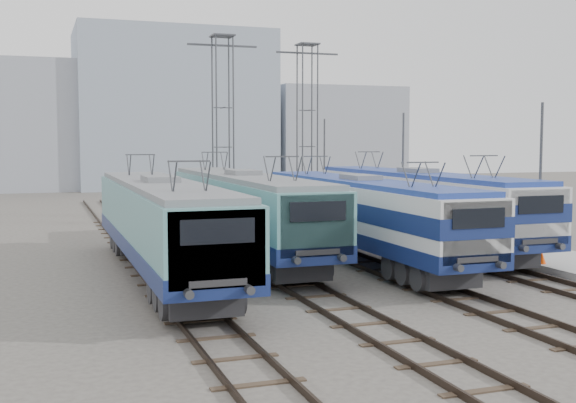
{
  "coord_description": "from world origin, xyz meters",
  "views": [
    {
      "loc": [
        -11.27,
        -22.95,
        5.41
      ],
      "look_at": [
        -0.84,
        7.0,
        2.73
      ],
      "focal_mm": 45.0,
      "sensor_mm": 36.0,
      "label": 1
    }
  ],
  "objects_px": {
    "mast_front": "(540,186)",
    "mast_mid": "(403,174)",
    "locomotive_far_right": "(419,201)",
    "catenary_tower_east": "(307,123)",
    "locomotive_center_left": "(245,207)",
    "locomotive_far_left": "(162,220)",
    "locomotive_center_right": "(362,211)",
    "mast_rear": "(324,167)",
    "catenary_tower_west": "(223,121)",
    "safety_cone": "(542,258)"
  },
  "relations": [
    {
      "from": "mast_front",
      "to": "mast_mid",
      "type": "height_order",
      "value": "same"
    },
    {
      "from": "locomotive_far_right",
      "to": "catenary_tower_east",
      "type": "relative_size",
      "value": 1.57
    },
    {
      "from": "locomotive_center_left",
      "to": "mast_mid",
      "type": "relative_size",
      "value": 2.7
    },
    {
      "from": "locomotive_far_left",
      "to": "mast_front",
      "type": "relative_size",
      "value": 2.68
    },
    {
      "from": "locomotive_center_right",
      "to": "mast_rear",
      "type": "xyz_separation_m",
      "value": [
        6.35,
        20.09,
        1.18
      ]
    },
    {
      "from": "locomotive_far_left",
      "to": "mast_mid",
      "type": "bearing_deg",
      "value": 30.63
    },
    {
      "from": "locomotive_far_left",
      "to": "locomotive_center_right",
      "type": "distance_m",
      "value": 9.06
    },
    {
      "from": "locomotive_center_right",
      "to": "catenary_tower_east",
      "type": "relative_size",
      "value": 1.51
    },
    {
      "from": "catenary_tower_west",
      "to": "mast_front",
      "type": "distance_m",
      "value": 22.0
    },
    {
      "from": "locomotive_far_left",
      "to": "locomotive_far_right",
      "type": "relative_size",
      "value": 1.0
    },
    {
      "from": "locomotive_far_right",
      "to": "safety_cone",
      "type": "height_order",
      "value": "locomotive_far_right"
    },
    {
      "from": "locomotive_center_left",
      "to": "locomotive_far_right",
      "type": "height_order",
      "value": "locomotive_center_left"
    },
    {
      "from": "mast_mid",
      "to": "safety_cone",
      "type": "distance_m",
      "value": 12.72
    },
    {
      "from": "locomotive_far_left",
      "to": "mast_front",
      "type": "bearing_deg",
      "value": -10.74
    },
    {
      "from": "locomotive_center_right",
      "to": "mast_rear",
      "type": "height_order",
      "value": "mast_rear"
    },
    {
      "from": "locomotive_far_left",
      "to": "mast_mid",
      "type": "relative_size",
      "value": 2.68
    },
    {
      "from": "locomotive_far_right",
      "to": "locomotive_far_left",
      "type": "bearing_deg",
      "value": -163.85
    },
    {
      "from": "mast_front",
      "to": "locomotive_far_left",
      "type": "bearing_deg",
      "value": 169.26
    },
    {
      "from": "mast_front",
      "to": "safety_cone",
      "type": "distance_m",
      "value": 2.98
    },
    {
      "from": "locomotive_far_left",
      "to": "safety_cone",
      "type": "relative_size",
      "value": 38.08
    },
    {
      "from": "mast_mid",
      "to": "catenary_tower_east",
      "type": "bearing_deg",
      "value": 101.86
    },
    {
      "from": "locomotive_center_left",
      "to": "catenary_tower_west",
      "type": "xyz_separation_m",
      "value": [
        2.25,
        12.95,
        4.3
      ]
    },
    {
      "from": "locomotive_far_left",
      "to": "catenary_tower_east",
      "type": "relative_size",
      "value": 1.56
    },
    {
      "from": "locomotive_center_left",
      "to": "catenary_tower_east",
      "type": "xyz_separation_m",
      "value": [
        8.75,
        14.95,
        4.3
      ]
    },
    {
      "from": "locomotive_center_right",
      "to": "locomotive_center_left",
      "type": "bearing_deg",
      "value": 145.13
    },
    {
      "from": "catenary_tower_east",
      "to": "safety_cone",
      "type": "bearing_deg",
      "value": -84.89
    },
    {
      "from": "locomotive_far_left",
      "to": "catenary_tower_west",
      "type": "distance_m",
      "value": 18.87
    },
    {
      "from": "catenary_tower_west",
      "to": "catenary_tower_east",
      "type": "height_order",
      "value": "same"
    },
    {
      "from": "locomotive_far_right",
      "to": "locomotive_center_left",
      "type": "bearing_deg",
      "value": 178.55
    },
    {
      "from": "mast_front",
      "to": "mast_rear",
      "type": "bearing_deg",
      "value": 90.0
    },
    {
      "from": "locomotive_center_right",
      "to": "mast_mid",
      "type": "distance_m",
      "value": 10.35
    },
    {
      "from": "catenary_tower_east",
      "to": "mast_rear",
      "type": "height_order",
      "value": "catenary_tower_east"
    },
    {
      "from": "locomotive_far_right",
      "to": "mast_rear",
      "type": "bearing_deg",
      "value": 83.85
    },
    {
      "from": "locomotive_far_right",
      "to": "catenary_tower_east",
      "type": "bearing_deg",
      "value": 90.94
    },
    {
      "from": "locomotive_center_right",
      "to": "mast_mid",
      "type": "relative_size",
      "value": 2.59
    },
    {
      "from": "catenary_tower_west",
      "to": "mast_mid",
      "type": "xyz_separation_m",
      "value": [
        8.6,
        -8.0,
        -3.14
      ]
    },
    {
      "from": "catenary_tower_east",
      "to": "mast_front",
      "type": "bearing_deg",
      "value": -84.55
    },
    {
      "from": "locomotive_far_right",
      "to": "mast_front",
      "type": "bearing_deg",
      "value": -74.82
    },
    {
      "from": "catenary_tower_west",
      "to": "mast_front",
      "type": "bearing_deg",
      "value": -66.73
    },
    {
      "from": "locomotive_far_left",
      "to": "mast_front",
      "type": "distance_m",
      "value": 15.67
    },
    {
      "from": "locomotive_center_left",
      "to": "catenary_tower_west",
      "type": "height_order",
      "value": "catenary_tower_west"
    },
    {
      "from": "mast_front",
      "to": "safety_cone",
      "type": "height_order",
      "value": "mast_front"
    },
    {
      "from": "locomotive_far_right",
      "to": "mast_rear",
      "type": "relative_size",
      "value": 2.69
    },
    {
      "from": "locomotive_center_left",
      "to": "mast_mid",
      "type": "bearing_deg",
      "value": 24.54
    },
    {
      "from": "locomotive_center_right",
      "to": "locomotive_far_right",
      "type": "bearing_deg",
      "value": 32.87
    },
    {
      "from": "catenary_tower_east",
      "to": "safety_cone",
      "type": "distance_m",
      "value": 23.28
    },
    {
      "from": "catenary_tower_west",
      "to": "mast_front",
      "type": "relative_size",
      "value": 1.71
    },
    {
      "from": "locomotive_center_left",
      "to": "mast_mid",
      "type": "xyz_separation_m",
      "value": [
        10.85,
        4.95,
        1.16
      ]
    },
    {
      "from": "locomotive_far_left",
      "to": "locomotive_center_left",
      "type": "relative_size",
      "value": 0.99
    },
    {
      "from": "locomotive_center_right",
      "to": "catenary_tower_west",
      "type": "distance_m",
      "value": 16.81
    }
  ]
}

